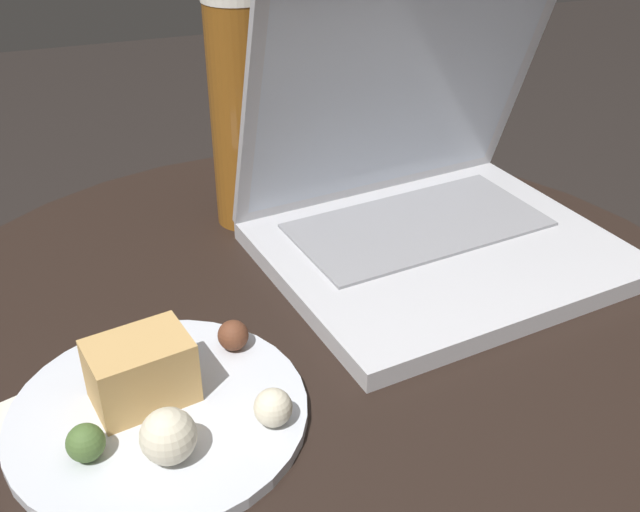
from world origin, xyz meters
TOP-DOWN VIEW (x-y plane):
  - table at (0.00, 0.00)m, footprint 0.75×0.75m
  - napkin at (-0.16, -0.05)m, footprint 0.21×0.18m
  - laptop at (0.14, 0.10)m, footprint 0.35×0.31m
  - beer_glass at (-0.01, 0.21)m, footprint 0.06×0.06m
  - snack_plate at (-0.14, -0.06)m, footprint 0.21×0.21m
  - fork at (-0.15, -0.11)m, footprint 0.05×0.19m

SIDE VIEW (x-z plane):
  - table at x=0.00m, z-range 0.14..0.70m
  - napkin at x=-0.16m, z-range 0.56..0.56m
  - fork at x=-0.15m, z-range 0.56..0.56m
  - snack_plate at x=-0.14m, z-range 0.54..0.60m
  - laptop at x=0.14m, z-range 0.48..0.74m
  - beer_glass at x=-0.01m, z-range 0.56..0.80m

